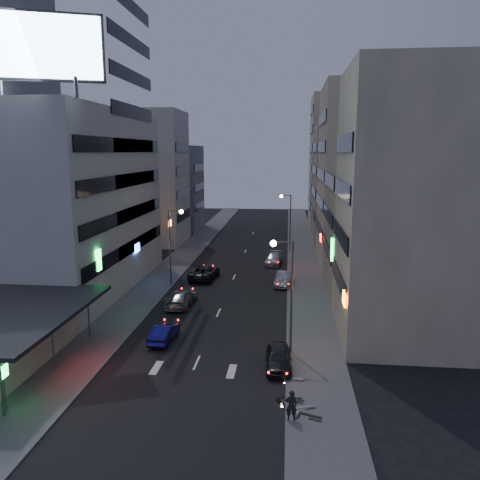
# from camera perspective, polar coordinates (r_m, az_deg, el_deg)

# --- Properties ---
(ground) EXTENTS (180.00, 180.00, 0.00)m
(ground) POSITION_cam_1_polar(r_m,az_deg,el_deg) (29.23, -6.90, -18.00)
(ground) COLOR black
(ground) RESTS_ON ground
(sidewalk_left) EXTENTS (4.00, 120.00, 0.12)m
(sidewalk_left) POSITION_cam_1_polar(r_m,az_deg,el_deg) (58.39, -8.11, -3.19)
(sidewalk_left) COLOR #4C4C4F
(sidewalk_left) RESTS_ON ground
(sidewalk_right) EXTENTS (4.00, 120.00, 0.12)m
(sidewalk_right) POSITION_cam_1_polar(r_m,az_deg,el_deg) (56.74, 7.81, -3.59)
(sidewalk_right) COLOR #4C4C4F
(sidewalk_right) RESTS_ON ground
(white_building) EXTENTS (14.00, 24.00, 18.00)m
(white_building) POSITION_cam_1_polar(r_m,az_deg,el_deg) (50.71, -21.09, 4.35)
(white_building) COLOR beige
(white_building) RESTS_ON ground
(shophouse_near) EXTENTS (10.00, 11.00, 20.00)m
(shophouse_near) POSITION_cam_1_polar(r_m,az_deg,el_deg) (36.82, 20.16, 3.82)
(shophouse_near) COLOR beige
(shophouse_near) RESTS_ON ground
(shophouse_mid) EXTENTS (11.00, 12.00, 16.00)m
(shophouse_mid) POSITION_cam_1_polar(r_m,az_deg,el_deg) (48.30, 17.29, 3.11)
(shophouse_mid) COLOR tan
(shophouse_mid) RESTS_ON ground
(shophouse_far) EXTENTS (10.00, 14.00, 22.00)m
(shophouse_far) POSITION_cam_1_polar(r_m,az_deg,el_deg) (60.71, 14.60, 7.56)
(shophouse_far) COLOR beige
(shophouse_far) RESTS_ON ground
(far_left_a) EXTENTS (11.00, 10.00, 20.00)m
(far_left_a) POSITION_cam_1_polar(r_m,az_deg,el_deg) (73.27, -11.22, 7.41)
(far_left_a) COLOR beige
(far_left_a) RESTS_ON ground
(far_left_b) EXTENTS (12.00, 10.00, 15.00)m
(far_left_b) POSITION_cam_1_polar(r_m,az_deg,el_deg) (86.05, -8.95, 6.28)
(far_left_b) COLOR gray
(far_left_b) RESTS_ON ground
(far_right_a) EXTENTS (11.00, 12.00, 18.00)m
(far_right_a) POSITION_cam_1_polar(r_m,az_deg,el_deg) (75.73, 13.22, 6.67)
(far_right_a) COLOR tan
(far_right_a) RESTS_ON ground
(far_right_b) EXTENTS (12.00, 12.00, 24.00)m
(far_right_b) POSITION_cam_1_polar(r_m,az_deg,el_deg) (89.54, 12.51, 9.21)
(far_right_b) COLOR beige
(far_right_b) RESTS_ON ground
(billboard) EXTENTS (9.52, 3.75, 6.20)m
(billboard) POSITION_cam_1_polar(r_m,az_deg,el_deg) (40.45, -23.76, 20.78)
(billboard) COLOR #595B60
(billboard) RESTS_ON white_building
(street_lamp_right_near) EXTENTS (1.60, 0.44, 8.02)m
(street_lamp_right_near) POSITION_cam_1_polar(r_m,az_deg,el_deg) (32.14, 5.64, -4.93)
(street_lamp_right_near) COLOR #595B60
(street_lamp_right_near) RESTS_ON sidewalk_right
(street_lamp_left) EXTENTS (1.60, 0.44, 8.02)m
(street_lamp_left) POSITION_cam_1_polar(r_m,az_deg,el_deg) (49.19, -8.13, 0.51)
(street_lamp_left) COLOR #595B60
(street_lamp_left) RESTS_ON sidewalk_left
(street_lamp_right_far) EXTENTS (1.60, 0.44, 8.02)m
(street_lamp_right_far) POSITION_cam_1_polar(r_m,az_deg,el_deg) (65.53, 5.82, 3.11)
(street_lamp_right_far) COLOR #595B60
(street_lamp_right_far) RESTS_ON sidewalk_right
(parked_car_right_near) EXTENTS (1.84, 4.19, 1.41)m
(parked_car_right_near) POSITION_cam_1_polar(r_m,az_deg,el_deg) (31.72, 4.72, -14.11)
(parked_car_right_near) COLOR black
(parked_car_right_near) RESTS_ON ground
(parked_car_right_mid) EXTENTS (1.96, 4.40, 1.40)m
(parked_car_right_mid) POSITION_cam_1_polar(r_m,az_deg,el_deg) (49.97, 5.31, -4.75)
(parked_car_right_mid) COLOR #A2A4AA
(parked_car_right_mid) RESTS_ON ground
(parked_car_left) EXTENTS (3.08, 5.77, 1.54)m
(parked_car_left) POSITION_cam_1_polar(r_m,az_deg,el_deg) (52.44, -4.36, -3.91)
(parked_car_left) COLOR #242529
(parked_car_left) RESTS_ON ground
(parked_car_right_far) EXTENTS (2.35, 4.88, 1.37)m
(parked_car_right_far) POSITION_cam_1_polar(r_m,az_deg,el_deg) (59.09, 4.16, -2.32)
(parked_car_right_far) COLOR #A0A2A8
(parked_car_right_far) RESTS_ON ground
(road_car_blue) EXTENTS (1.56, 3.97, 1.29)m
(road_car_blue) POSITION_cam_1_polar(r_m,az_deg,el_deg) (36.13, -9.26, -11.12)
(road_car_blue) COLOR navy
(road_car_blue) RESTS_ON ground
(road_car_silver) EXTENTS (2.34, 5.28, 1.51)m
(road_car_silver) POSITION_cam_1_polar(r_m,az_deg,el_deg) (43.74, -7.18, -6.99)
(road_car_silver) COLOR gray
(road_car_silver) RESTS_ON ground
(person) EXTENTS (0.66, 0.48, 1.69)m
(person) POSITION_cam_1_polar(r_m,az_deg,el_deg) (26.04, 6.26, -19.41)
(person) COLOR black
(person) RESTS_ON sidewalk_right
(scooter_black_a) EXTENTS (1.26, 2.02, 1.17)m
(scooter_black_a) POSITION_cam_1_polar(r_m,az_deg,el_deg) (26.61, 10.15, -19.46)
(scooter_black_a) COLOR black
(scooter_black_a) RESTS_ON sidewalk_right
(scooter_silver_a) EXTENTS (1.18, 1.79, 1.04)m
(scooter_silver_a) POSITION_cam_1_polar(r_m,az_deg,el_deg) (27.70, 8.85, -18.27)
(scooter_silver_a) COLOR #989B9F
(scooter_silver_a) RESTS_ON sidewalk_right
(scooter_blue) EXTENTS (0.87, 1.75, 1.02)m
(scooter_blue) POSITION_cam_1_polar(r_m,az_deg,el_deg) (28.02, 7.87, -17.90)
(scooter_blue) COLOR navy
(scooter_blue) RESTS_ON sidewalk_right
(scooter_black_b) EXTENTS (1.07, 1.96, 1.14)m
(scooter_black_b) POSITION_cam_1_polar(r_m,az_deg,el_deg) (28.29, 7.55, -17.47)
(scooter_black_b) COLOR black
(scooter_black_b) RESTS_ON sidewalk_right
(scooter_silver_b) EXTENTS (0.61, 1.68, 1.02)m
(scooter_silver_b) POSITION_cam_1_polar(r_m,az_deg,el_deg) (30.37, 7.80, -15.52)
(scooter_silver_b) COLOR #B7BBC0
(scooter_silver_b) RESTS_ON sidewalk_right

